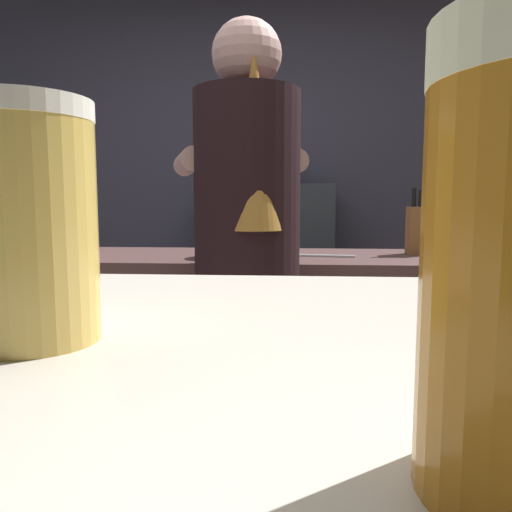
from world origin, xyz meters
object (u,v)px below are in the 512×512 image
at_px(mixing_bowl, 221,251).
at_px(bottle_olive_oil, 278,173).
at_px(bottle_soy, 294,174).
at_px(bartender, 248,247).
at_px(knife_block, 420,229).
at_px(chefs_knife, 325,256).
at_px(pint_glass_far, 29,223).

distance_m(mixing_bowl, bottle_olive_oil, 1.38).
bearing_deg(bottle_soy, bottle_olive_oil, -143.16).
height_order(bartender, knife_block, bartender).
height_order(mixing_bowl, chefs_knife, mixing_bowl).
bearing_deg(chefs_knife, bartender, -116.80).
height_order(mixing_bowl, bottle_olive_oil, bottle_olive_oil).
xyz_separation_m(mixing_bowl, chefs_knife, (0.41, 0.06, -0.02)).
relative_size(bartender, bottle_soy, 9.22).
xyz_separation_m(mixing_bowl, bottle_olive_oil, (0.19, 1.31, 0.38)).
distance_m(pint_glass_far, bottle_soy, 3.02).
xyz_separation_m(knife_block, bottle_soy, (-0.52, 1.20, 0.30)).
relative_size(pint_glass_far, bottle_soy, 0.81).
bearing_deg(pint_glass_far, bottle_olive_oil, 88.50).
relative_size(chefs_knife, bottle_olive_oil, 1.29).
xyz_separation_m(chefs_knife, bottle_soy, (-0.12, 1.33, 0.40)).
height_order(knife_block, pint_glass_far, pint_glass_far).
distance_m(bartender, bottle_soy, 1.77).
relative_size(knife_block, chefs_knife, 1.15).
relative_size(bottle_soy, bottle_olive_oil, 0.99).
height_order(knife_block, chefs_knife, knife_block).
distance_m(mixing_bowl, pint_glass_far, 1.64).
distance_m(bartender, knife_block, 0.86).
height_order(bartender, bottle_soy, bartender).
bearing_deg(bartender, mixing_bowl, 3.94).
relative_size(bartender, knife_block, 6.12).
bearing_deg(knife_block, pint_glass_far, -111.27).
xyz_separation_m(knife_block, pint_glass_far, (-0.70, -1.81, 0.11)).
bearing_deg(chefs_knife, bottle_soy, 102.75).
distance_m(bartender, pint_glass_far, 1.29).
height_order(knife_block, bottle_soy, bottle_soy).
relative_size(knife_block, bottle_soy, 1.51).
distance_m(mixing_bowl, bottle_soy, 1.47).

